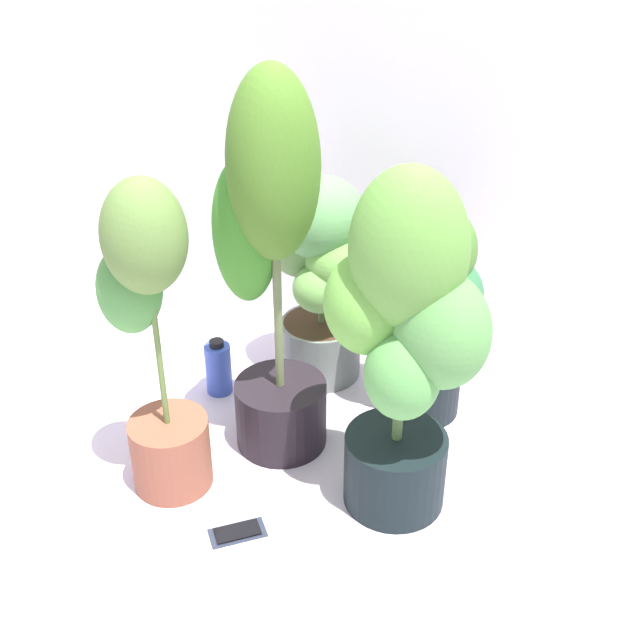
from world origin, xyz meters
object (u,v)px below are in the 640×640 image
at_px(potted_plant_center, 270,257).
at_px(nutrient_bottle, 218,368).
at_px(potted_plant_back_right, 426,295).
at_px(potted_plant_front_left, 151,332).
at_px(potted_plant_front_right, 404,335).
at_px(potted_plant_back_center, 322,270).
at_px(cell_phone, 238,532).

height_order(potted_plant_center, nutrient_bottle, potted_plant_center).
bearing_deg(potted_plant_back_right, potted_plant_front_left, -142.50).
bearing_deg(nutrient_bottle, potted_plant_front_right, -30.83).
xyz_separation_m(potted_plant_center, potted_plant_back_center, (0.05, 0.37, -0.21)).
xyz_separation_m(potted_plant_center, cell_phone, (0.01, -0.39, -0.60)).
distance_m(potted_plant_front_right, nutrient_bottle, 0.85).
height_order(potted_plant_back_center, nutrient_bottle, potted_plant_back_center).
height_order(potted_plant_front_left, nutrient_bottle, potted_plant_front_left).
xyz_separation_m(potted_plant_back_right, cell_phone, (-0.38, -0.64, -0.40)).
distance_m(potted_plant_front_right, potted_plant_front_left, 0.63).
bearing_deg(potted_plant_center, potted_plant_back_center, 81.80).
relative_size(potted_plant_front_left, cell_phone, 5.56).
relative_size(potted_plant_back_center, potted_plant_front_left, 0.78).
height_order(potted_plant_front_right, potted_plant_center, potted_plant_center).
height_order(potted_plant_back_center, potted_plant_front_left, potted_plant_front_left).
distance_m(potted_plant_back_center, nutrient_bottle, 0.46).
relative_size(potted_plant_front_right, potted_plant_back_center, 1.36).
height_order(potted_plant_front_left, cell_phone, potted_plant_front_left).
relative_size(potted_plant_back_right, potted_plant_back_center, 0.99).
bearing_deg(potted_plant_front_right, potted_plant_back_center, 120.80).
relative_size(potted_plant_back_right, nutrient_bottle, 3.58).
distance_m(potted_plant_front_right, cell_phone, 0.67).
bearing_deg(potted_plant_back_right, cell_phone, -120.90).
height_order(potted_plant_back_center, cell_phone, potted_plant_back_center).
bearing_deg(potted_plant_front_right, potted_plant_center, 154.69).
bearing_deg(potted_plant_back_center, potted_plant_front_right, -59.20).
bearing_deg(cell_phone, nutrient_bottle, -8.34).
bearing_deg(potted_plant_front_left, potted_plant_back_right, 37.50).
height_order(potted_plant_back_right, potted_plant_back_center, potted_plant_back_center).
height_order(cell_phone, nutrient_bottle, nutrient_bottle).
bearing_deg(potted_plant_back_right, potted_plant_back_center, 160.07).
distance_m(potted_plant_center, potted_plant_back_right, 0.50).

